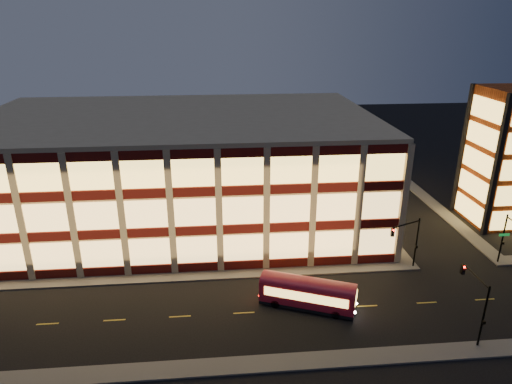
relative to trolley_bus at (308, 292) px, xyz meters
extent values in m
plane|color=black|center=(-10.16, 5.56, -1.70)|extent=(200.00, 200.00, 0.00)
cube|color=#514F4C|center=(-13.16, 6.56, -1.63)|extent=(54.00, 2.00, 0.15)
cube|color=#514F4C|center=(12.84, 22.56, -1.63)|extent=(2.00, 30.00, 0.15)
cube|color=#514F4C|center=(23.84, 22.56, -1.63)|extent=(2.00, 30.00, 0.15)
cube|color=#514F4C|center=(-10.16, -7.44, -1.63)|extent=(100.00, 2.00, 0.15)
cube|color=tan|center=(-13.16, 22.56, 5.30)|extent=(50.00, 30.00, 14.00)
cube|color=tan|center=(-13.16, 22.56, 12.55)|extent=(50.40, 30.40, 0.50)
cube|color=#470C0A|center=(-13.16, 7.44, -1.05)|extent=(50.10, 0.25, 1.00)
cube|color=#EAB562|center=(-13.16, 7.46, 1.05)|extent=(49.00, 0.20, 3.00)
cube|color=#470C0A|center=(11.96, 22.56, -1.05)|extent=(0.25, 30.10, 1.00)
cube|color=#EAB562|center=(11.94, 22.56, 1.05)|extent=(0.20, 29.00, 3.00)
cube|color=#470C0A|center=(-13.16, 7.44, 3.35)|extent=(50.10, 0.25, 1.00)
cube|color=#EAB562|center=(-13.16, 7.46, 5.45)|extent=(49.00, 0.20, 3.00)
cube|color=#470C0A|center=(11.96, 22.56, 3.35)|extent=(0.25, 30.10, 1.00)
cube|color=#EAB562|center=(11.94, 22.56, 5.45)|extent=(0.20, 29.00, 3.00)
cube|color=#470C0A|center=(-13.16, 7.44, 7.75)|extent=(50.10, 0.25, 1.00)
cube|color=#EAB562|center=(-13.16, 7.46, 9.85)|extent=(49.00, 0.20, 3.00)
cube|color=#470C0A|center=(11.96, 22.56, 7.75)|extent=(0.25, 30.10, 1.00)
cube|color=#EAB562|center=(11.94, 22.56, 9.85)|extent=(0.20, 29.00, 3.00)
cube|color=#8C3814|center=(29.84, 17.56, 7.30)|extent=(8.00, 8.00, 18.00)
cube|color=black|center=(25.84, 13.56, 7.30)|extent=(0.60, 0.60, 18.00)
cube|color=black|center=(25.84, 21.56, 7.30)|extent=(0.60, 0.60, 18.00)
cube|color=#E6B650|center=(25.76, 17.56, 0.10)|extent=(0.16, 6.60, 2.60)
cube|color=#E6B650|center=(25.76, 17.56, 3.50)|extent=(0.16, 6.60, 2.60)
cube|color=#E6B650|center=(25.76, 17.56, 6.90)|extent=(0.16, 6.60, 2.60)
cube|color=#E6B650|center=(25.76, 17.56, 10.30)|extent=(0.16, 6.60, 2.60)
cube|color=#E6B650|center=(25.76, 17.56, 13.70)|extent=(0.16, 6.60, 2.60)
cylinder|color=black|center=(13.34, 6.36, 1.30)|extent=(0.18, 0.18, 6.00)
cylinder|color=black|center=(11.59, 5.61, 4.00)|extent=(3.56, 1.63, 0.14)
cube|color=black|center=(9.84, 4.86, 3.50)|extent=(0.32, 0.32, 0.95)
sphere|color=#FF0C05|center=(9.84, 4.68, 3.80)|extent=(0.20, 0.20, 0.20)
cube|color=black|center=(13.34, 6.16, 0.90)|extent=(0.25, 0.18, 0.28)
cylinder|color=black|center=(23.34, 6.36, 1.30)|extent=(0.18, 0.18, 6.00)
cube|color=black|center=(23.34, 6.16, 0.90)|extent=(0.25, 0.18, 0.28)
cube|color=#0C7226|center=(23.34, 6.21, 1.90)|extent=(1.20, 0.06, 0.28)
cylinder|color=black|center=(13.34, -6.94, 1.30)|extent=(0.18, 0.18, 6.00)
cylinder|color=black|center=(13.34, -4.94, 4.00)|extent=(0.14, 4.00, 0.14)
cube|color=black|center=(13.34, -2.94, 3.50)|extent=(0.32, 0.32, 0.95)
sphere|color=#FF0C05|center=(13.34, -3.12, 3.80)|extent=(0.20, 0.20, 0.20)
cube|color=black|center=(13.34, -7.14, 0.90)|extent=(0.25, 0.18, 0.28)
cube|color=maroon|center=(0.00, 0.00, -0.16)|extent=(9.25, 5.54, 2.09)
cube|color=black|center=(0.00, 0.00, -1.39)|extent=(9.25, 5.54, 0.32)
cylinder|color=black|center=(-3.06, 0.18, -1.29)|extent=(0.86, 0.56, 0.82)
cylinder|color=black|center=(-2.31, 2.03, -1.29)|extent=(0.86, 0.56, 0.82)
cylinder|color=black|center=(2.31, -2.03, -1.29)|extent=(0.86, 0.56, 0.82)
cylinder|color=black|center=(3.06, -0.18, -1.29)|extent=(0.86, 0.56, 0.82)
cube|color=#E6B650|center=(-0.44, -1.08, 0.11)|extent=(7.40, 3.09, 0.91)
cube|color=#E6B650|center=(0.44, 1.08, 0.11)|extent=(7.40, 3.09, 0.91)
camera|label=1|loc=(-8.34, -36.56, 24.55)|focal=32.00mm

